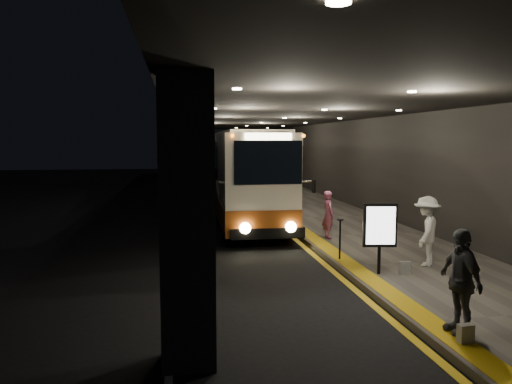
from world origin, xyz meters
TOP-DOWN VIEW (x-y plane):
  - ground at (0.00, 0.00)m, footprint 90.00×90.00m
  - lane_line_white at (-1.80, 5.00)m, footprint 0.12×50.00m
  - kerb_stripe_yellow at (2.35, 5.00)m, footprint 0.18×50.00m
  - sidewalk at (4.75, 5.00)m, footprint 4.50×50.00m
  - tactile_strip at (2.85, 5.00)m, footprint 0.50×50.00m
  - terminal_wall at (7.00, 5.00)m, footprint 0.10×50.00m
  - support_columns at (-1.50, 4.00)m, footprint 0.80×24.80m
  - canopy at (2.50, 5.00)m, footprint 9.00×50.00m
  - coach_main at (1.12, 5.35)m, footprint 2.66×11.77m
  - coach_second at (0.87, 17.01)m, footprint 3.22×11.79m
  - coach_third at (1.15, 29.67)m, footprint 2.74×11.13m
  - passenger_boarding at (3.31, 0.43)m, footprint 0.43×0.61m
  - passenger_waiting_white at (4.77, -3.48)m, footprint 1.16×1.27m
  - passenger_waiting_grey at (3.08, -7.85)m, footprint 0.60×1.09m
  - bag_polka at (3.82, -4.24)m, footprint 0.28×0.15m
  - bag_plain at (2.93, -8.29)m, footprint 0.26×0.17m
  - info_sign at (3.21, -4.10)m, footprint 0.83×0.23m
  - stanchion_post at (2.75, -2.49)m, footprint 0.05×0.05m

SIDE VIEW (x-z plane):
  - ground at x=0.00m, z-range 0.00..0.00m
  - lane_line_white at x=-1.80m, z-range 0.00..0.01m
  - kerb_stripe_yellow at x=2.35m, z-range 0.00..0.01m
  - sidewalk at x=4.75m, z-range 0.00..0.15m
  - tactile_strip at x=2.85m, z-range 0.15..0.16m
  - bag_plain at x=2.93m, z-range 0.15..0.46m
  - bag_polka at x=3.82m, z-range 0.15..0.47m
  - stanchion_post at x=2.75m, z-range 0.15..1.26m
  - passenger_boarding at x=3.31m, z-range 0.15..1.75m
  - passenger_waiting_grey at x=3.08m, z-range 0.15..1.95m
  - passenger_waiting_white at x=4.77m, z-range 0.15..1.97m
  - info_sign at x=3.21m, z-range 0.45..2.20m
  - coach_third at x=1.15m, z-range -0.07..3.40m
  - coach_main at x=1.12m, z-range -0.07..3.58m
  - coach_second at x=0.87m, z-range -0.07..3.59m
  - support_columns at x=-1.50m, z-range 0.00..4.40m
  - terminal_wall at x=7.00m, z-range 0.00..6.00m
  - canopy at x=2.50m, z-range 4.40..4.80m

